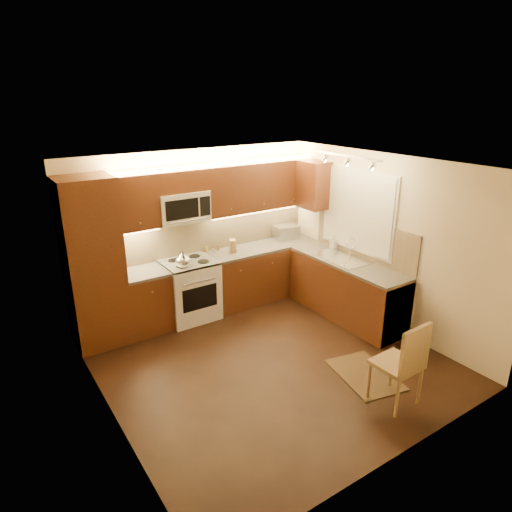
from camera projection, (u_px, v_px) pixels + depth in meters
floor at (270, 361)px, 5.87m from camera, size 4.00×4.00×0.01m
ceiling at (272, 166)px, 5.02m from camera, size 4.00×4.00×0.01m
wall_back at (196, 231)px, 7.01m from camera, size 4.00×0.01×2.50m
wall_front at (407, 344)px, 3.88m from camera, size 4.00×0.01×2.50m
wall_left at (103, 314)px, 4.40m from camera, size 0.01×4.00×2.50m
wall_right at (385, 243)px, 6.48m from camera, size 0.01×4.00×2.50m
pantry at (93, 264)px, 5.95m from camera, size 0.70×0.60×2.30m
base_cab_back_left at (146, 302)px, 6.53m from camera, size 0.62×0.60×0.86m
counter_back_left at (143, 273)px, 6.38m from camera, size 0.62×0.60×0.04m
base_cab_back_right at (262, 273)px, 7.59m from camera, size 1.92×0.60×0.86m
counter_back_right at (262, 247)px, 7.44m from camera, size 1.92×0.60×0.04m
base_cab_right at (346, 290)px, 6.92m from camera, size 0.60×2.00×0.86m
counter_right at (348, 263)px, 6.77m from camera, size 0.60×2.00×0.04m
dishwasher at (381, 307)px, 6.37m from camera, size 0.58×0.60×0.84m
backsplash_back at (216, 231)px, 7.20m from camera, size 3.30×0.02×0.60m
backsplash_right at (363, 239)px, 6.81m from camera, size 0.02×2.00×0.60m
upper_cab_back_left at (134, 202)px, 6.14m from camera, size 0.62×0.35×0.75m
upper_cab_back_right at (258, 186)px, 7.20m from camera, size 1.92×0.35×0.75m
upper_cab_bridge at (180, 181)px, 6.43m from camera, size 0.76×0.35×0.31m
upper_cab_right_corner at (313, 185)px, 7.28m from camera, size 0.35×0.50×0.75m
stove at (190, 290)px, 6.86m from camera, size 0.76×0.65×0.92m
microwave at (182, 207)px, 6.54m from camera, size 0.76×0.38×0.44m
window_frame at (358, 211)px, 6.79m from camera, size 0.03×1.44×1.24m
window_blinds at (357, 211)px, 6.78m from camera, size 0.02×1.36×1.16m
sink at (341, 254)px, 6.85m from camera, size 0.52×0.86×0.15m
faucet at (350, 247)px, 6.92m from camera, size 0.20×0.04×0.30m
track_light_bar at (348, 156)px, 6.15m from camera, size 0.04×1.20×0.03m
kettle at (183, 259)px, 6.43m from camera, size 0.24×0.24×0.24m
toaster_oven at (286, 232)px, 7.77m from camera, size 0.42×0.33×0.24m
knife_block at (233, 246)px, 7.13m from camera, size 0.14×0.17×0.20m
spice_jar_a at (214, 250)px, 7.09m from camera, size 0.05×0.05×0.09m
spice_jar_b at (218, 248)px, 7.22m from camera, size 0.05×0.05×0.09m
spice_jar_c at (235, 245)px, 7.32m from camera, size 0.06×0.06×0.10m
spice_jar_d at (207, 249)px, 7.14m from camera, size 0.05×0.05×0.09m
soap_bottle at (334, 242)px, 7.30m from camera, size 0.10×0.10×0.21m
rug at (365, 374)px, 5.57m from camera, size 0.78×1.02×0.01m
dining_chair at (397, 362)px, 4.94m from camera, size 0.46×0.46×1.02m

